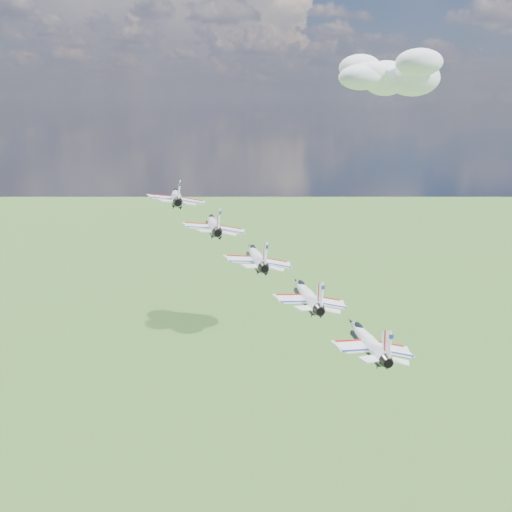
# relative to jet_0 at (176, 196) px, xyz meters

# --- Properties ---
(cloud_far) EXTENTS (55.51, 43.62, 21.81)m
(cloud_far) POSITION_rel_jet_0_xyz_m (70.62, 225.49, 29.61)
(cloud_far) COLOR white
(jet_0) EXTENTS (12.30, 15.15, 5.33)m
(jet_0) POSITION_rel_jet_0_xyz_m (0.00, 0.00, 0.00)
(jet_0) COLOR white
(jet_1) EXTENTS (12.30, 15.15, 5.33)m
(jet_1) POSITION_rel_jet_0_xyz_m (6.99, -7.33, -3.01)
(jet_1) COLOR white
(jet_2) EXTENTS (12.30, 15.15, 5.33)m
(jet_2) POSITION_rel_jet_0_xyz_m (13.99, -14.65, -6.02)
(jet_2) COLOR white
(jet_3) EXTENTS (12.30, 15.15, 5.33)m
(jet_3) POSITION_rel_jet_0_xyz_m (20.98, -21.98, -9.03)
(jet_3) COLOR white
(jet_4) EXTENTS (12.30, 15.15, 5.33)m
(jet_4) POSITION_rel_jet_0_xyz_m (27.98, -29.30, -12.04)
(jet_4) COLOR white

